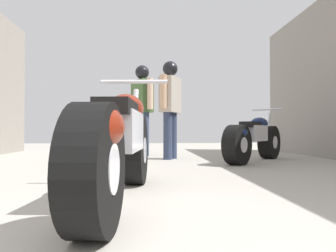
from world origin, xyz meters
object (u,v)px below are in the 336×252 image
(motorcycle_maroon_cruiser, at_px, (120,143))
(mechanic_with_helmet, at_px, (170,100))
(mechanic_in_blue, at_px, (142,101))
(motorcycle_black_naked, at_px, (254,139))

(motorcycle_maroon_cruiser, bearing_deg, mechanic_with_helmet, 80.09)
(mechanic_in_blue, bearing_deg, mechanic_with_helmet, -57.31)
(motorcycle_maroon_cruiser, relative_size, mechanic_in_blue, 1.12)
(motorcycle_maroon_cruiser, xyz_separation_m, mechanic_in_blue, (0.06, 4.07, 0.69))
(mechanic_in_blue, bearing_deg, motorcycle_black_naked, -36.20)
(mechanic_in_blue, height_order, mechanic_with_helmet, mechanic_in_blue)
(motorcycle_maroon_cruiser, bearing_deg, mechanic_in_blue, 89.18)
(motorcycle_black_naked, bearing_deg, mechanic_with_helmet, 157.70)
(motorcycle_black_naked, bearing_deg, mechanic_in_blue, 143.80)
(motorcycle_black_naked, distance_m, mechanic_in_blue, 2.38)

